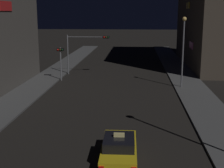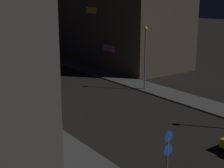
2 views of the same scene
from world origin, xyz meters
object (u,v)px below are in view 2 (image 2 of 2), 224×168
(traffic_light_left_kerb, at_px, (23,77))
(sign_pole_left, at_px, (167,162))
(traffic_light_overhead, at_px, (28,60))
(street_lamp_far_block, at_px, (145,50))

(traffic_light_left_kerb, xyz_separation_m, sign_pole_left, (-0.73, -20.76, -0.22))
(traffic_light_overhead, xyz_separation_m, sign_pole_left, (-2.89, -24.79, -1.17))
(sign_pole_left, xyz_separation_m, street_lamp_far_block, (14.14, 17.99, 2.13))
(traffic_light_left_kerb, bearing_deg, street_lamp_far_block, -11.67)
(traffic_light_overhead, height_order, traffic_light_left_kerb, traffic_light_overhead)
(sign_pole_left, bearing_deg, traffic_light_overhead, 83.36)
(traffic_light_overhead, distance_m, street_lamp_far_block, 13.18)
(traffic_light_overhead, distance_m, traffic_light_left_kerb, 4.67)
(traffic_light_left_kerb, xyz_separation_m, street_lamp_far_block, (13.41, -2.77, 1.91))
(traffic_light_overhead, height_order, street_lamp_far_block, street_lamp_far_block)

